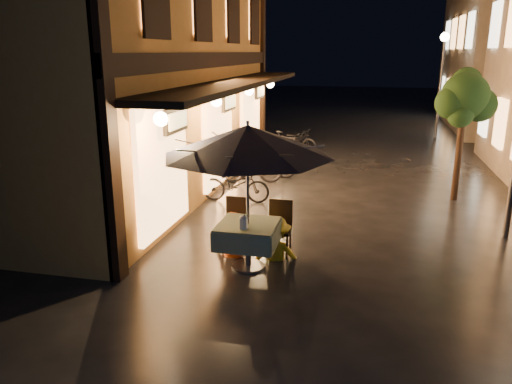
% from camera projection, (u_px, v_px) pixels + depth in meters
% --- Properties ---
extents(ground, '(90.00, 90.00, 0.00)m').
position_uv_depth(ground, '(344.00, 264.00, 8.51)').
color(ground, black).
rests_on(ground, ground).
extents(west_building, '(5.90, 11.40, 7.40)m').
position_uv_depth(west_building, '(129.00, 42.00, 12.48)').
color(west_building, '#C1843B').
rests_on(west_building, ground).
extents(street_tree, '(1.43, 1.20, 3.15)m').
position_uv_depth(street_tree, '(465.00, 100.00, 11.56)').
color(street_tree, black).
rests_on(street_tree, ground).
extents(streetlamp_far, '(0.36, 0.36, 4.23)m').
position_uv_depth(streetlamp_far, '(442.00, 66.00, 20.20)').
color(streetlamp_far, '#59595E').
rests_on(streetlamp_far, ground).
extents(cafe_table, '(0.99, 0.99, 0.78)m').
position_uv_depth(cafe_table, '(248.00, 234.00, 8.22)').
color(cafe_table, '#59595E').
rests_on(cafe_table, ground).
extents(patio_umbrella, '(2.76, 2.76, 2.46)m').
position_uv_depth(patio_umbrella, '(247.00, 141.00, 7.80)').
color(patio_umbrella, '#59595E').
rests_on(patio_umbrella, ground).
extents(cafe_chair_left, '(0.42, 0.42, 0.97)m').
position_uv_depth(cafe_chair_left, '(236.00, 221.00, 9.01)').
color(cafe_chair_left, black).
rests_on(cafe_chair_left, ground).
extents(cafe_chair_right, '(0.42, 0.42, 0.97)m').
position_uv_depth(cafe_chair_right, '(280.00, 224.00, 8.84)').
color(cafe_chair_right, black).
rests_on(cafe_chair_right, ground).
extents(table_lantern, '(0.16, 0.16, 0.25)m').
position_uv_depth(table_lantern, '(244.00, 221.00, 7.88)').
color(table_lantern, white).
rests_on(table_lantern, cafe_table).
extents(person_orange, '(0.83, 0.71, 1.49)m').
position_uv_depth(person_orange, '(233.00, 213.00, 8.80)').
color(person_orange, '#DC5112').
rests_on(person_orange, ground).
extents(person_yellow, '(1.06, 0.78, 1.46)m').
position_uv_depth(person_yellow, '(276.00, 218.00, 8.58)').
color(person_yellow, yellow).
rests_on(person_yellow, ground).
extents(bicycle_0, '(1.66, 0.61, 0.87)m').
position_uv_depth(bicycle_0, '(236.00, 184.00, 11.93)').
color(bicycle_0, black).
rests_on(bicycle_0, ground).
extents(bicycle_1, '(1.80, 0.91, 1.04)m').
position_uv_depth(bicycle_1, '(251.00, 164.00, 13.62)').
color(bicycle_1, black).
rests_on(bicycle_1, ground).
extents(bicycle_2, '(1.88, 0.83, 0.96)m').
position_uv_depth(bicycle_2, '(264.00, 161.00, 14.20)').
color(bicycle_2, black).
rests_on(bicycle_2, ground).
extents(bicycle_3, '(1.82, 1.16, 1.06)m').
position_uv_depth(bicycle_3, '(272.00, 153.00, 15.16)').
color(bicycle_3, black).
rests_on(bicycle_3, ground).
extents(bicycle_4, '(1.85, 0.99, 0.92)m').
position_uv_depth(bicycle_4, '(287.00, 146.00, 16.54)').
color(bicycle_4, black).
rests_on(bicycle_4, ground).
extents(bicycle_5, '(1.72, 0.95, 1.00)m').
position_uv_depth(bicycle_5, '(286.00, 147.00, 16.24)').
color(bicycle_5, black).
rests_on(bicycle_5, ground).
extents(bicycle_6, '(1.70, 1.00, 0.84)m').
position_uv_depth(bicycle_6, '(296.00, 141.00, 17.83)').
color(bicycle_6, black).
rests_on(bicycle_6, ground).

